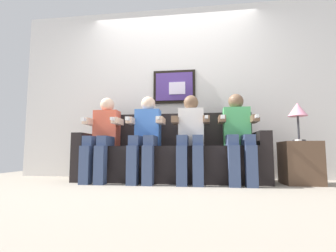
{
  "coord_description": "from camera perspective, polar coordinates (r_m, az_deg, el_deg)",
  "views": [
    {
      "loc": [
        0.43,
        -2.95,
        0.38
      ],
      "look_at": [
        0.0,
        0.15,
        0.7
      ],
      "focal_mm": 26.94,
      "sensor_mm": 36.0,
      "label": 1
    }
  ],
  "objects": [
    {
      "name": "ground_plane",
      "position": [
        3.01,
        -0.4,
        -13.09
      ],
      "size": [
        6.26,
        6.26,
        0.0
      ],
      "primitive_type": "plane",
      "color": "#9E9384"
    },
    {
      "name": "back_wall_assembly",
      "position": [
        3.85,
        1.26,
        8.0
      ],
      "size": [
        4.82,
        0.1,
        2.6
      ],
      "color": "silver",
      "rests_on": "ground_plane"
    },
    {
      "name": "couch",
      "position": [
        3.31,
        0.42,
        -7.01
      ],
      "size": [
        2.42,
        0.58,
        0.9
      ],
      "color": "black",
      "rests_on": "ground_plane"
    },
    {
      "name": "person_leftmost",
      "position": [
        3.37,
        -14.48,
        -1.81
      ],
      "size": [
        0.46,
        0.56,
        1.11
      ],
      "color": "#D8593F",
      "rests_on": "ground_plane"
    },
    {
      "name": "person_left_center",
      "position": [
        3.2,
        -5.03,
        -1.76
      ],
      "size": [
        0.46,
        0.56,
        1.11
      ],
      "color": "#3F72CC",
      "rests_on": "ground_plane"
    },
    {
      "name": "person_right_center",
      "position": [
        3.12,
        5.2,
        -1.67
      ],
      "size": [
        0.46,
        0.56,
        1.11
      ],
      "color": "white",
      "rests_on": "ground_plane"
    },
    {
      "name": "person_rightmost",
      "position": [
        3.15,
        15.57,
        -1.5
      ],
      "size": [
        0.46,
        0.56,
        1.11
      ],
      "color": "#4CB266",
      "rests_on": "ground_plane"
    },
    {
      "name": "side_table_right",
      "position": [
        3.37,
        27.7,
        -7.38
      ],
      "size": [
        0.4,
        0.4,
        0.5
      ],
      "color": "brown",
      "rests_on": "ground_plane"
    },
    {
      "name": "table_lamp",
      "position": [
        3.37,
        27.26,
        2.99
      ],
      "size": [
        0.22,
        0.22,
        0.46
      ],
      "color": "#333338",
      "rests_on": "side_table_right"
    },
    {
      "name": "spare_remote_on_table",
      "position": [
        3.24,
        27.32,
        -2.89
      ],
      "size": [
        0.04,
        0.13,
        0.02
      ],
      "primitive_type": "cube",
      "color": "white",
      "rests_on": "side_table_right"
    }
  ]
}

